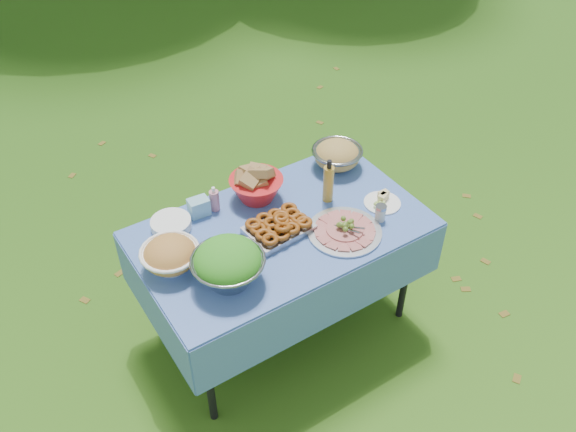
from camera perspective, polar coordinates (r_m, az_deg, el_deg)
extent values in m
plane|color=#133B0A|center=(3.64, -0.52, -10.03)|extent=(80.00, 80.00, 0.00)
cube|color=#84B7FF|center=(3.35, -0.55, -5.92)|extent=(1.46, 0.86, 0.76)
cylinder|color=white|center=(3.12, -10.89, -0.74)|extent=(0.23, 0.23, 0.05)
cube|color=#84C1D9|center=(3.17, -8.34, 0.85)|extent=(0.11, 0.08, 0.09)
cylinder|color=#CE7D90|center=(3.17, -6.91, 1.64)|extent=(0.06, 0.06, 0.14)
cube|color=#A7A6AB|center=(3.04, -0.87, -0.99)|extent=(0.33, 0.25, 0.07)
cylinder|color=silver|center=(3.04, 5.35, -0.96)|extent=(0.39, 0.39, 0.09)
cylinder|color=gold|center=(3.18, 3.81, 3.33)|extent=(0.06, 0.06, 0.25)
cylinder|color=white|center=(3.25, 8.85, 1.52)|extent=(0.26, 0.26, 0.05)
cylinder|color=silver|center=(3.14, 8.65, 0.29)|extent=(0.08, 0.08, 0.09)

